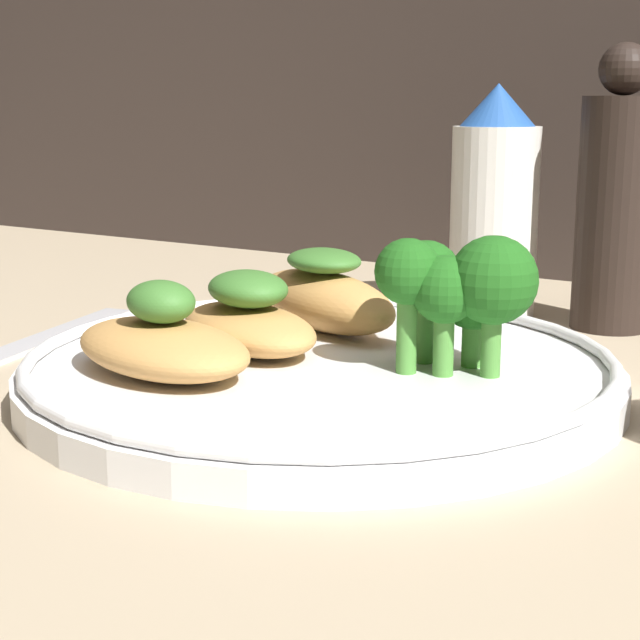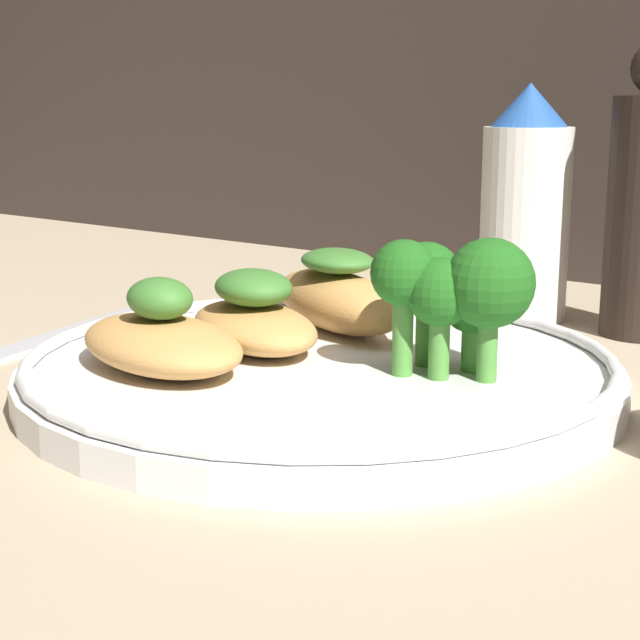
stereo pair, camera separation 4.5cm
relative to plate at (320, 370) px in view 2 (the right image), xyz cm
name	(u,v)px [view 2 (the right image)]	position (x,y,z in cm)	size (l,w,h in cm)	color
ground_plane	(320,401)	(0.00, 0.00, -1.49)	(180.00, 180.00, 1.00)	tan
plate	(320,370)	(0.00, 0.00, 0.00)	(27.86, 27.86, 2.00)	white
grilled_meat_front	(161,339)	(-4.85, -5.42, 1.82)	(11.03, 8.09, 4.21)	tan
grilled_meat_middle	(250,319)	(-4.12, -0.30, 1.93)	(10.57, 8.54, 3.93)	tan
grilled_meat_back	(337,296)	(-3.49, 5.87, 2.20)	(11.99, 8.61, 4.31)	tan
broccoli_bunch	(454,288)	(5.92, 1.92, 4.31)	(7.11, 5.68, 6.26)	#4C8E38
sauce_bottle	(525,208)	(-0.02, 20.31, 5.88)	(5.44, 5.44, 14.36)	white
fork	(48,337)	(-17.81, -2.12, -0.69)	(6.28, 19.72, 0.60)	silver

